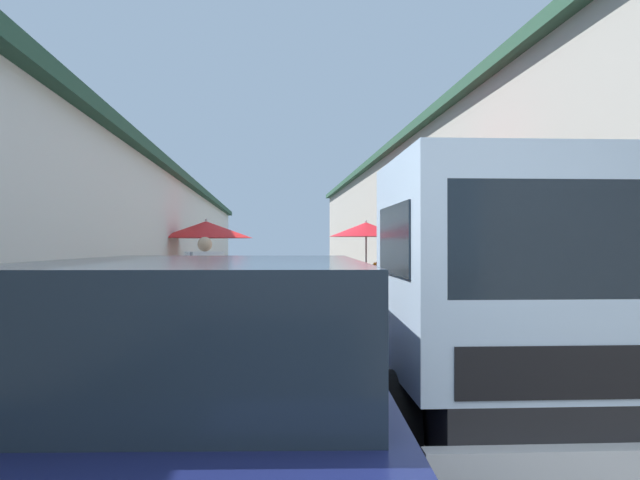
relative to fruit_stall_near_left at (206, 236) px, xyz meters
The scene contains 10 objects.
ground 4.42m from the fruit_stall_near_left, 141.06° to the right, with size 90.00×90.00×0.00m, color #3D3A38.
building_left_whitewash 4.52m from the fruit_stall_near_left, 101.53° to the left, with size 49.80×7.50×3.72m.
building_right_concrete 9.59m from the fruit_stall_near_left, 95.42° to the right, with size 49.80×7.50×4.93m.
fruit_stall_near_left is the anchor object (origin of this frame).
fruit_stall_far_right 8.56m from the fruit_stall_near_left, 144.83° to the right, with size 2.20×2.20×2.42m.
fruit_stall_far_left 5.53m from the fruit_stall_near_left, 67.37° to the right, with size 2.47×2.47×2.33m.
hatchback_car 14.85m from the fruit_stall_near_left, behind, with size 4.01×2.13×1.45m.
delivery_truck 13.91m from the fruit_stall_near_left, 165.33° to the right, with size 4.97×2.09×2.08m.
vendor_by_crates 8.68m from the fruit_stall_near_left, behind, with size 0.41×0.57×1.64m.
plastic_stool 5.40m from the fruit_stall_near_left, 123.95° to the right, with size 0.30×0.30×0.43m.
Camera 1 is at (-1.28, 0.73, 1.53)m, focal length 34.15 mm.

